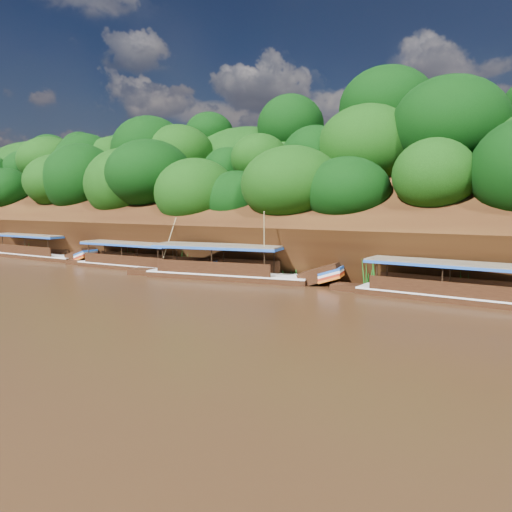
{
  "coord_description": "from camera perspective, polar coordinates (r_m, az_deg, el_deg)",
  "views": [
    {
      "loc": [
        18.16,
        -22.17,
        5.61
      ],
      "look_at": [
        0.55,
        7.0,
        1.87
      ],
      "focal_mm": 35.0,
      "sensor_mm": 36.0,
      "label": 1
    }
  ],
  "objects": [
    {
      "name": "ground",
      "position": [
        29.2,
        -8.08,
        -4.87
      ],
      "size": [
        160.0,
        160.0,
        0.0
      ],
      "primitive_type": "plane",
      "color": "black",
      "rests_on": "ground"
    },
    {
      "name": "riverbank",
      "position": [
        48.58,
        9.07,
        1.8
      ],
      "size": [
        120.0,
        30.06,
        19.4
      ],
      "color": "black",
      "rests_on": "ground"
    },
    {
      "name": "boat_0",
      "position": [
        30.11,
        23.49,
        -4.02
      ],
      "size": [
        13.72,
        2.7,
        6.14
      ],
      "rotation": [
        0.0,
        0.0,
        -0.05
      ],
      "color": "black",
      "rests_on": "ground"
    },
    {
      "name": "boat_1",
      "position": [
        35.75,
        -2.21,
        -1.85
      ],
      "size": [
        14.58,
        4.59,
        5.42
      ],
      "rotation": [
        0.0,
        0.0,
        0.18
      ],
      "color": "black",
      "rests_on": "ground"
    },
    {
      "name": "boat_2",
      "position": [
        42.0,
        -12.79,
        -0.88
      ],
      "size": [
        14.05,
        2.48,
        4.75
      ],
      "rotation": [
        0.0,
        0.0,
        0.02
      ],
      "color": "black",
      "rests_on": "ground"
    },
    {
      "name": "boat_3",
      "position": [
        52.97,
        -23.21,
        0.26
      ],
      "size": [
        13.35,
        2.57,
        2.83
      ],
      "rotation": [
        0.0,
        0.0,
        -0.01
      ],
      "color": "black",
      "rests_on": "ground"
    },
    {
      "name": "reeds",
      "position": [
        38.47,
        -3.0,
        -0.79
      ],
      "size": [
        49.37,
        2.55,
        2.2
      ],
      "color": "#1A6218",
      "rests_on": "ground"
    }
  ]
}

